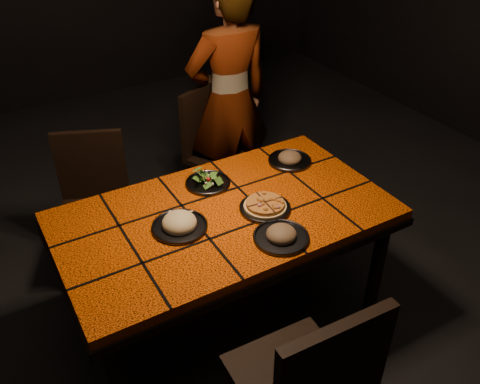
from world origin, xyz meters
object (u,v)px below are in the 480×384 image
chair_near (310,383)px  diner (229,101)px  chair_far_left (94,197)px  plate_pasta (179,224)px  dining_table (225,224)px  chair_far_right (214,143)px  plate_pizza (265,207)px

chair_near → diner: diner is taller
chair_far_left → plate_pasta: size_ratio=3.39×
dining_table → diner: bearing=59.7°
chair_near → plate_pasta: chair_near is taller
chair_far_right → diner: bearing=-38.7°
chair_far_left → plate_pasta: chair_far_left is taller
dining_table → diner: diner is taller
chair_far_right → diner: diner is taller
chair_far_left → chair_far_right: size_ratio=0.97×
dining_table → chair_far_left: (-0.44, 0.81, -0.16)m
chair_far_right → chair_far_left: bearing=167.6°
chair_far_left → diner: diner is taller
dining_table → chair_far_right: bearing=65.2°
chair_far_left → diner: 1.08m
chair_near → plate_pasta: bearing=-80.1°
chair_far_left → dining_table: bearing=-38.5°
dining_table → plate_pizza: 0.22m
dining_table → chair_far_left: bearing=118.6°
dining_table → chair_near: chair_near is taller
plate_pasta → dining_table: bearing=2.0°
diner → chair_far_right: bearing=-12.7°
dining_table → chair_far_right: (0.47, 1.01, -0.15)m
chair_far_right → diner: 0.32m
chair_far_left → plate_pasta: 0.88m
chair_far_right → plate_pasta: chair_far_right is taller
chair_far_left → chair_far_right: (0.91, 0.20, 0.01)m
chair_near → plate_pizza: size_ratio=3.93×
plate_pizza → chair_far_left: bearing=124.8°
diner → chair_near: bearing=70.8°
plate_pasta → diner: bearing=50.5°
chair_near → plate_pasta: 0.90m
dining_table → plate_pasta: bearing=-178.0°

